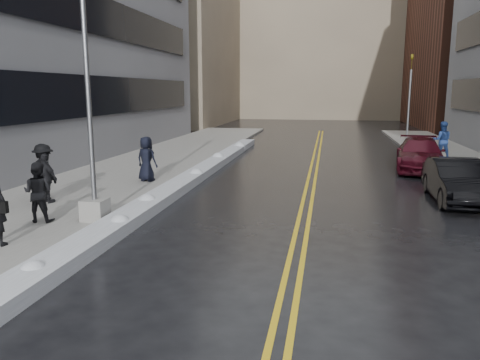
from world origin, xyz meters
The scene contains 17 objects.
ground centered at (0.00, 0.00, 0.00)m, with size 160.00×160.00×0.00m, color black.
sidewalk_west centered at (-5.75, 10.00, 0.07)m, with size 5.50×50.00×0.15m, color gray.
lane_line_left centered at (2.35, 10.00, 0.00)m, with size 0.12×50.00×0.01m, color gold.
lane_line_right centered at (2.65, 10.00, 0.00)m, with size 0.12×50.00×0.01m, color gold.
snow_ridge centered at (-2.45, 8.00, 0.17)m, with size 0.90×30.00×0.34m, color silver.
building_west_far centered at (-15.50, 44.00, 9.00)m, with size 14.00×22.00×18.00m, color gray.
building_far centered at (2.00, 60.00, 11.00)m, with size 36.00×16.00×22.00m, color gray.
lamppost centered at (-3.30, 2.00, 2.53)m, with size 0.65×0.65×7.62m.
fire_hydrant centered at (9.00, 10.00, 0.55)m, with size 0.26×0.26×0.73m.
traffic_signal centered at (8.50, 24.00, 3.40)m, with size 0.16×0.20×6.00m.
pedestrian_b centered at (-4.76, 1.57, 0.99)m, with size 0.82×0.64×1.68m, color black.
pedestrian_c centered at (-4.04, 7.77, 1.05)m, with size 0.88×0.58×1.81m, color black.
pedestrian_d centered at (-5.84, 3.64, 0.96)m, with size 0.95×0.40×1.63m, color black.
pedestrian_e centered at (-6.25, 4.16, 1.09)m, with size 1.21×0.70×1.87m, color black.
pedestrian_east centered at (9.13, 16.64, 1.15)m, with size 0.97×0.76×2.00m, color navy.
car_black centered at (7.50, 6.87, 0.73)m, with size 1.56×4.46×1.47m, color black.
car_maroon centered at (7.50, 13.57, 0.75)m, with size 2.11×5.20×1.51m, color #3B0914.
Camera 1 is at (3.11, -9.87, 3.78)m, focal length 35.00 mm.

